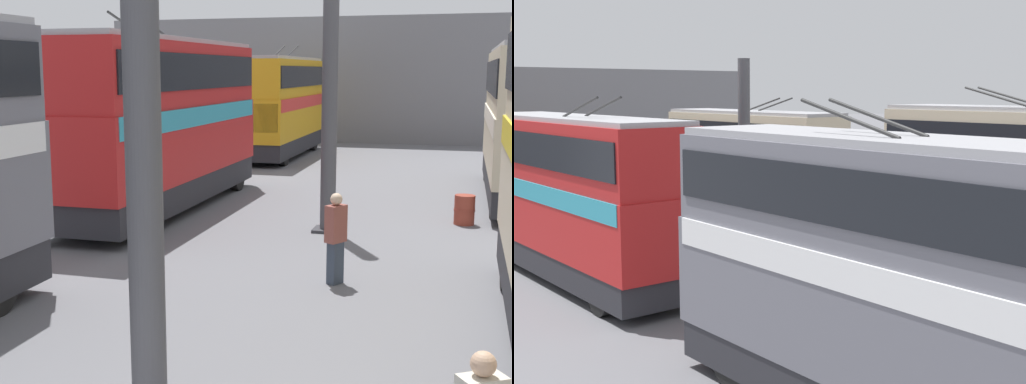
% 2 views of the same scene
% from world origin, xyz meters
% --- Properties ---
extents(support_column_far, '(0.73, 0.73, 6.92)m').
position_xyz_m(support_column_far, '(14.24, 0.00, 3.34)').
color(support_column_far, '#4C4C51').
rests_on(support_column_far, ground_plane).
extents(bus_left_far, '(10.34, 2.54, 5.57)m').
position_xyz_m(bus_left_far, '(20.85, -5.35, 2.80)').
color(bus_left_far, black).
rests_on(bus_left_far, ground_plane).
extents(bus_right_near, '(10.73, 2.54, 5.74)m').
position_xyz_m(bus_right_near, '(2.41, 5.35, 2.92)').
color(bus_right_near, black).
rests_on(bus_right_near, ground_plane).
extents(bus_right_mid, '(10.78, 2.54, 5.72)m').
position_xyz_m(bus_right_mid, '(15.82, 5.35, 2.91)').
color(bus_right_mid, black).
rests_on(bus_right_mid, ground_plane).
extents(person_aisle_midway, '(0.48, 0.42, 1.83)m').
position_xyz_m(person_aisle_midway, '(9.68, -1.00, 0.97)').
color(person_aisle_midway, '#384251').
rests_on(person_aisle_midway, ground_plane).
extents(oil_drum, '(0.58, 0.58, 0.82)m').
position_xyz_m(oil_drum, '(16.13, -3.45, 0.41)').
color(oil_drum, '#933828').
rests_on(oil_drum, ground_plane).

